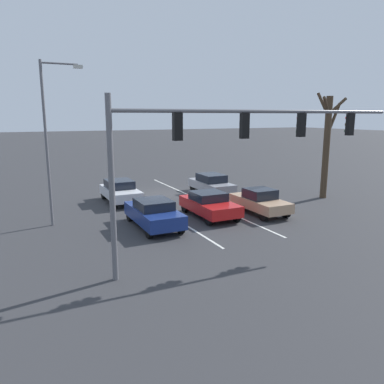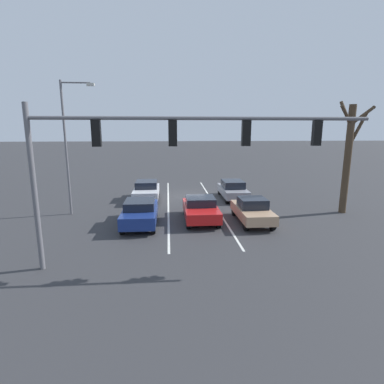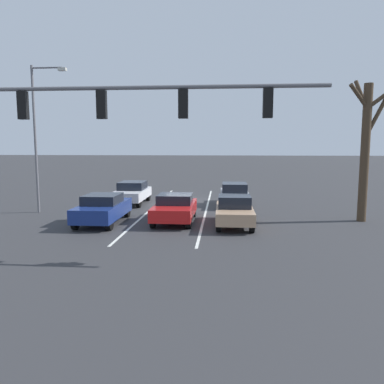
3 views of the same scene
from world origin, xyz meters
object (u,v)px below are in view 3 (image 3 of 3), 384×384
object	(u,v)px
car_tan_leftlane_front	(234,211)
traffic_signal_gantry	(86,118)
car_navy_rightlane_front	(103,208)
street_lamp_right_shoulder	(38,129)
bare_tree_near	(366,145)
car_gray_leftlane_second	(234,194)
car_silver_rightlane_second	(132,192)
car_red_midlane_front	(175,208)

from	to	relation	value
car_tan_leftlane_front	traffic_signal_gantry	size ratio (longest dim) A/B	0.32
car_navy_rightlane_front	street_lamp_right_shoulder	bearing A→B (deg)	-30.18
car_navy_rightlane_front	bare_tree_near	world-z (taller)	bare_tree_near
bare_tree_near	traffic_signal_gantry	bearing A→B (deg)	30.17
traffic_signal_gantry	bare_tree_near	xyz separation A→B (m)	(-11.78, -6.85, -0.88)
car_tan_leftlane_front	car_gray_leftlane_second	world-z (taller)	car_tan_leftlane_front
car_gray_leftlane_second	car_silver_rightlane_second	bearing A→B (deg)	-0.76
street_lamp_right_shoulder	car_red_midlane_front	bearing A→B (deg)	165.97
car_navy_rightlane_front	car_tan_leftlane_front	bearing A→B (deg)	179.42
traffic_signal_gantry	car_red_midlane_front	bearing A→B (deg)	-111.18
car_navy_rightlane_front	street_lamp_right_shoulder	distance (m)	6.49
car_tan_leftlane_front	bare_tree_near	size ratio (longest dim) A/B	0.57
traffic_signal_gantry	bare_tree_near	distance (m)	13.66
car_gray_leftlane_second	car_silver_rightlane_second	size ratio (longest dim) A/B	1.02
car_silver_rightlane_second	car_red_midlane_front	bearing A→B (deg)	122.38
car_tan_leftlane_front	bare_tree_near	distance (m)	7.43
car_red_midlane_front	bare_tree_near	distance (m)	10.06
car_tan_leftlane_front	car_silver_rightlane_second	world-z (taller)	car_tan_leftlane_front
car_red_midlane_front	street_lamp_right_shoulder	distance (m)	9.12
car_navy_rightlane_front	street_lamp_right_shoulder	xyz separation A→B (m)	(4.42, -2.57, 4.00)
street_lamp_right_shoulder	bare_tree_near	xyz separation A→B (m)	(-17.44, 1.02, -0.86)
car_red_midlane_front	car_gray_leftlane_second	world-z (taller)	car_gray_leftlane_second
car_gray_leftlane_second	street_lamp_right_shoulder	size ratio (longest dim) A/B	0.51
car_silver_rightlane_second	bare_tree_near	size ratio (longest dim) A/B	0.58
car_red_midlane_front	car_gray_leftlane_second	size ratio (longest dim) A/B	0.98
car_navy_rightlane_front	traffic_signal_gantry	bearing A→B (deg)	103.15
car_silver_rightlane_second	car_navy_rightlane_front	bearing A→B (deg)	90.56
car_red_midlane_front	car_tan_leftlane_front	bearing A→B (deg)	167.60
traffic_signal_gantry	car_navy_rightlane_front	bearing A→B (deg)	-76.85
car_gray_leftlane_second	street_lamp_right_shoulder	bearing A→B (deg)	17.84
car_red_midlane_front	street_lamp_right_shoulder	xyz separation A→B (m)	(7.94, -1.98, 4.02)
car_tan_leftlane_front	traffic_signal_gantry	bearing A→B (deg)	44.91
bare_tree_near	car_tan_leftlane_front	bearing A→B (deg)	13.90
car_navy_rightlane_front	car_red_midlane_front	world-z (taller)	car_navy_rightlane_front
street_lamp_right_shoulder	car_gray_leftlane_second	bearing A→B (deg)	-162.16
car_navy_rightlane_front	bare_tree_near	distance (m)	13.48
car_red_midlane_front	car_gray_leftlane_second	bearing A→B (deg)	-119.59
car_gray_leftlane_second	bare_tree_near	xyz separation A→B (m)	(-6.35, 4.59, 3.14)
traffic_signal_gantry	bare_tree_near	size ratio (longest dim) A/B	1.80
car_navy_rightlane_front	bare_tree_near	size ratio (longest dim) A/B	0.60
street_lamp_right_shoulder	bare_tree_near	world-z (taller)	street_lamp_right_shoulder
car_gray_leftlane_second	bare_tree_near	size ratio (longest dim) A/B	0.59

